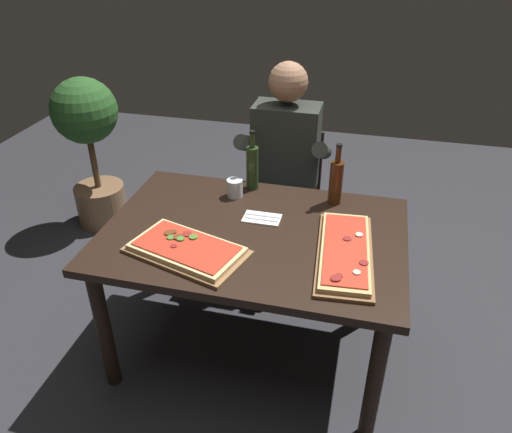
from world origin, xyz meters
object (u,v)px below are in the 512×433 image
(dining_table, at_px, (253,248))
(tumbler_near_camera, at_px, (235,189))
(pizza_rectangular_front, at_px, (187,249))
(pizza_rectangular_left, at_px, (345,252))
(diner_chair, at_px, (286,193))
(wine_bottle_dark, at_px, (336,181))
(oil_bottle_amber, at_px, (252,166))
(seated_diner, at_px, (284,164))
(potted_plant_corner, at_px, (90,140))

(dining_table, distance_m, tumbler_near_camera, 0.38)
(pizza_rectangular_front, height_order, tumbler_near_camera, tumbler_near_camera)
(dining_table, height_order, pizza_rectangular_left, pizza_rectangular_left)
(pizza_rectangular_left, height_order, diner_chair, diner_chair)
(wine_bottle_dark, xyz_separation_m, oil_bottle_amber, (-0.45, 0.05, 0.00))
(pizza_rectangular_left, height_order, wine_bottle_dark, wine_bottle_dark)
(dining_table, bearing_deg, tumbler_near_camera, 120.25)
(pizza_rectangular_front, bearing_deg, dining_table, 45.19)
(pizza_rectangular_left, distance_m, seated_diner, 0.93)
(potted_plant_corner, bearing_deg, pizza_rectangular_front, -45.59)
(wine_bottle_dark, relative_size, oil_bottle_amber, 0.99)
(pizza_rectangular_front, relative_size, seated_diner, 0.43)
(dining_table, xyz_separation_m, seated_diner, (-0.00, 0.74, 0.10))
(diner_chair, bearing_deg, tumbler_near_camera, -107.56)
(wine_bottle_dark, distance_m, tumbler_near_camera, 0.52)
(oil_bottle_amber, distance_m, seated_diner, 0.36)
(pizza_rectangular_left, relative_size, potted_plant_corner, 0.58)
(tumbler_near_camera, xyz_separation_m, diner_chair, (0.17, 0.55, -0.29))
(pizza_rectangular_left, xyz_separation_m, potted_plant_corner, (-1.86, 1.07, -0.11))
(diner_chair, height_order, potted_plant_corner, potted_plant_corner)
(oil_bottle_amber, bearing_deg, seated_diner, 71.46)
(wine_bottle_dark, bearing_deg, tumbler_near_camera, -173.67)
(dining_table, distance_m, diner_chair, 0.87)
(pizza_rectangular_front, relative_size, diner_chair, 0.66)
(potted_plant_corner, bearing_deg, oil_bottle_amber, -23.10)
(seated_diner, bearing_deg, tumbler_near_camera, -112.01)
(dining_table, xyz_separation_m, tumbler_near_camera, (-0.18, 0.30, 0.14))
(wine_bottle_dark, relative_size, potted_plant_corner, 0.29)
(pizza_rectangular_left, bearing_deg, tumbler_near_camera, 146.97)
(tumbler_near_camera, bearing_deg, seated_diner, 67.99)
(pizza_rectangular_front, distance_m, seated_diner, 1.00)
(wine_bottle_dark, height_order, seated_diner, seated_diner)
(wine_bottle_dark, distance_m, potted_plant_corner, 1.88)
(diner_chair, distance_m, seated_diner, 0.28)
(dining_table, bearing_deg, wine_bottle_dark, 47.06)
(pizza_rectangular_left, distance_m, tumbler_near_camera, 0.73)
(wine_bottle_dark, bearing_deg, potted_plant_corner, 160.74)
(dining_table, relative_size, seated_diner, 1.05)
(pizza_rectangular_left, bearing_deg, oil_bottle_amber, 136.94)
(potted_plant_corner, bearing_deg, seated_diner, -9.59)
(pizza_rectangular_left, height_order, tumbler_near_camera, tumbler_near_camera)
(pizza_rectangular_left, relative_size, seated_diner, 0.48)
(diner_chair, relative_size, seated_diner, 0.65)
(dining_table, relative_size, oil_bottle_amber, 4.29)
(diner_chair, height_order, seated_diner, seated_diner)
(pizza_rectangular_left, height_order, oil_bottle_amber, oil_bottle_amber)
(pizza_rectangular_front, relative_size, tumbler_near_camera, 6.12)
(diner_chair, bearing_deg, dining_table, -89.85)
(pizza_rectangular_left, bearing_deg, diner_chair, 114.56)
(pizza_rectangular_front, distance_m, wine_bottle_dark, 0.84)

